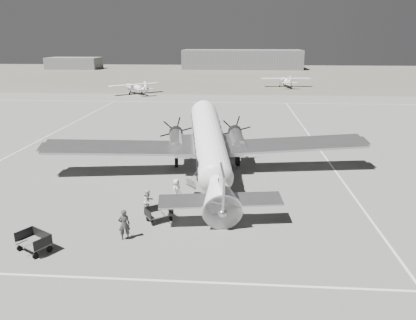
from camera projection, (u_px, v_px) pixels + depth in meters
The scene contains 16 objects.
ground at pixel (190, 180), 32.18m from camera, with size 260.00×260.00×0.00m, color slate.
taxi_line_near at pixel (156, 280), 18.81m from camera, with size 60.00×0.15×0.01m, color silver.
taxi_line_right at pixel (344, 183), 31.35m from camera, with size 0.15×80.00×0.01m, color silver.
taxi_line_left at pixel (32, 144), 42.96m from camera, with size 0.15×60.00×0.01m, color silver.
taxi_line_horizon at pixel (216, 102), 70.36m from camera, with size 90.00×0.15×0.01m, color silver.
grass_infield at pixel (226, 75), 122.86m from camera, with size 260.00×90.00×0.01m, color #58574A.
hangar_main at pixel (242, 59), 145.43m from camera, with size 42.00×14.00×6.60m.
shed_secondary at pixel (74, 63), 145.15m from camera, with size 18.00×10.00×4.00m, color #606060.
dc3_airliner at pixel (210, 148), 31.53m from camera, with size 27.13×18.82×5.17m, color silver, non-canonical shape.
light_plane_left at pixel (136, 89), 80.32m from camera, with size 10.72×8.70×2.23m, color white, non-canonical shape.
light_plane_right at pixel (286, 82), 91.82m from camera, with size 11.08×8.99×2.30m, color white, non-canonical shape.
baggage_cart_near at pixel (159, 214), 24.81m from camera, with size 1.62×1.14×0.92m, color #606060, non-canonical shape.
baggage_cart_far at pixel (34, 242), 21.24m from camera, with size 1.84×1.30×1.04m, color #606060, non-canonical shape.
ground_crew at pixel (124, 224), 22.43m from camera, with size 0.65×0.43×1.79m, color #323232.
ramp_agent at pixel (148, 201), 25.82m from camera, with size 0.78×0.61×1.61m, color beige.
passenger at pixel (176, 190), 27.63m from camera, with size 0.80×0.52×1.64m, color silver.
Camera 1 is at (3.58, -30.17, 10.82)m, focal length 35.00 mm.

